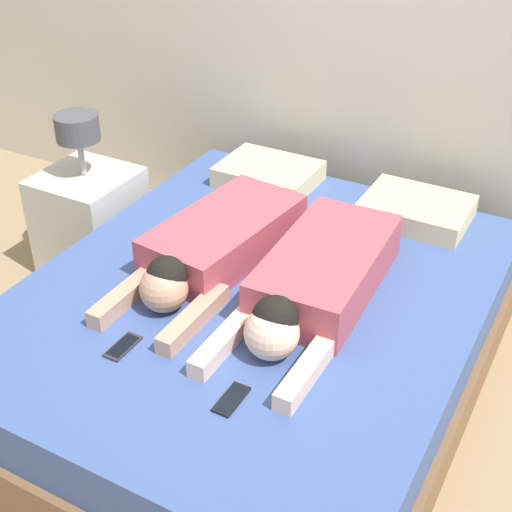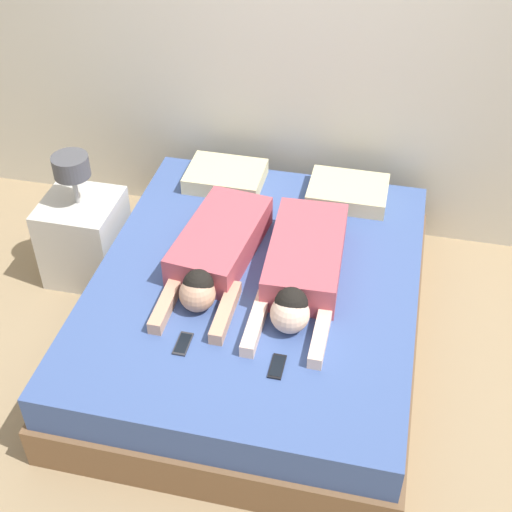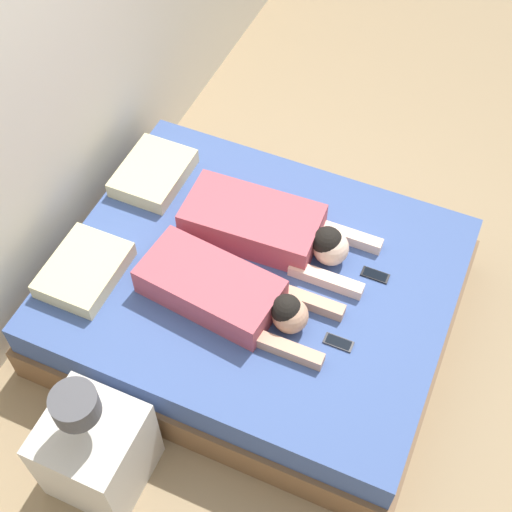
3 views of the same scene
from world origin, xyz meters
The scene contains 10 objects.
ground_plane centered at (0.00, 0.00, 0.00)m, with size 12.00×12.00×0.00m, color #9E8460.
wall_back centered at (0.00, 1.25, 1.30)m, with size 12.00×0.06×2.60m.
bed centered at (0.00, 0.00, 0.23)m, with size 1.81×2.19×0.48m.
pillow_head_left centered at (-0.39, 0.85, 0.53)m, with size 0.48×0.37×0.10m.
pillow_head_right centered at (0.39, 0.85, 0.53)m, with size 0.48×0.37×0.10m.
person_left centered at (-0.24, 0.05, 0.57)m, with size 0.45×1.09×0.22m.
person_right centered at (0.25, 0.02, 0.57)m, with size 0.42×1.11×0.23m.
cell_phone_left centered at (-0.24, -0.57, 0.48)m, with size 0.07×0.15×0.01m.
cell_phone_right centered at (0.24, -0.61, 0.48)m, with size 0.07×0.15×0.01m.
nightstand centered at (-1.18, 0.34, 0.30)m, with size 0.46×0.46×0.87m.
Camera 3 is at (-2.08, -0.91, 3.68)m, focal length 50.00 mm.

